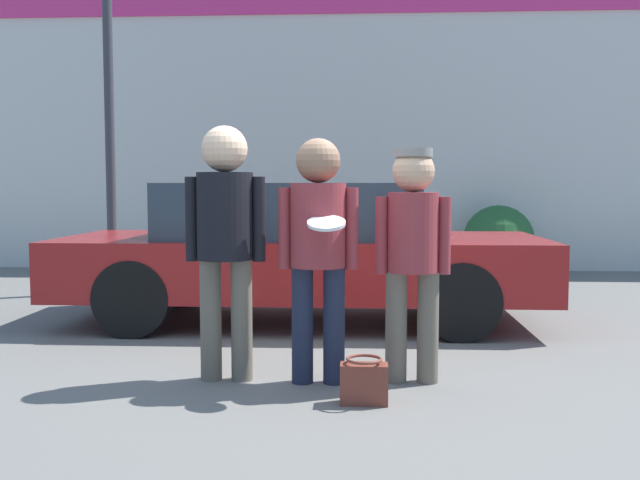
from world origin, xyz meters
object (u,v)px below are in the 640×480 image
(shrub, at_px, (498,240))
(handbag, at_px, (364,382))
(person_middle_with_frisbee, at_px, (318,237))
(person_left, at_px, (225,227))
(street_lamp, at_px, (123,12))
(parked_car_near, at_px, (299,250))
(person_right, at_px, (413,243))

(shrub, xyz_separation_m, handbag, (-2.07, -6.53, -0.39))
(person_middle_with_frisbee, bearing_deg, person_left, 176.09)
(street_lamp, bearing_deg, parked_car_near, -37.16)
(street_lamp, relative_size, shrub, 5.37)
(parked_car_near, xyz_separation_m, street_lamp, (-2.36, 1.79, 2.80))
(person_right, xyz_separation_m, street_lamp, (-3.33, 3.97, 2.55))
(parked_car_near, height_order, handbag, parked_car_near)
(person_left, relative_size, parked_car_near, 0.38)
(parked_car_near, bearing_deg, street_lamp, 142.84)
(person_left, xyz_separation_m, shrub, (3.04, 6.03, -0.55))
(person_left, relative_size, handbag, 5.97)
(shrub, bearing_deg, person_right, -106.11)
(person_right, relative_size, handbag, 5.44)
(street_lamp, distance_m, handbag, 6.37)
(person_left, distance_m, person_right, 1.31)
(person_left, distance_m, handbag, 1.45)
(person_left, xyz_separation_m, handbag, (0.97, -0.51, -0.95))
(person_left, bearing_deg, person_right, 0.75)
(person_middle_with_frisbee, xyz_separation_m, street_lamp, (-2.68, 4.03, 2.50))
(shrub, height_order, handbag, shrub)
(person_middle_with_frisbee, distance_m, shrub, 6.54)
(street_lamp, bearing_deg, person_right, -49.96)
(person_left, height_order, person_middle_with_frisbee, person_left)
(person_middle_with_frisbee, height_order, handbag, person_middle_with_frisbee)
(person_middle_with_frisbee, height_order, person_right, person_middle_with_frisbee)
(street_lamp, height_order, shrub, street_lamp)
(person_middle_with_frisbee, bearing_deg, street_lamp, 123.64)
(person_middle_with_frisbee, bearing_deg, person_right, 5.41)
(person_middle_with_frisbee, distance_m, handbag, 1.04)
(parked_car_near, bearing_deg, shrub, 54.69)
(person_right, bearing_deg, street_lamp, 130.04)
(handbag, bearing_deg, street_lamp, 123.73)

